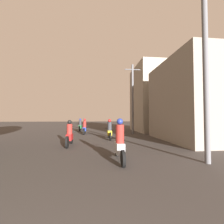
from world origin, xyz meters
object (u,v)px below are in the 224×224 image
utility_pole_far (133,97)px  building_right_near (201,101)px  motorcycle_red (70,135)px  motorcycle_yellow (109,131)px  motorcycle_green (80,126)px  building_right_far (156,99)px  motorcycle_silver (120,144)px  utility_pole_near (205,54)px  motorcycle_blue (85,128)px

utility_pole_far → building_right_near: bearing=-48.4°
motorcycle_red → motorcycle_yellow: bearing=43.0°
motorcycle_green → building_right_far: 9.76m
motorcycle_yellow → motorcycle_silver: bearing=-98.1°
motorcycle_green → utility_pole_far: (5.53, -3.93, 3.03)m
motorcycle_green → utility_pole_near: 15.06m
motorcycle_silver → building_right_far: (6.34, 11.86, 3.26)m
motorcycle_blue → utility_pole_far: size_ratio=0.28×
motorcycle_red → motorcycle_green: size_ratio=1.01×
motorcycle_red → building_right_far: size_ratio=0.27×
motorcycle_yellow → utility_pole_far: size_ratio=0.29×
motorcycle_red → motorcycle_yellow: size_ratio=1.05×
motorcycle_blue → motorcycle_green: (-0.77, 3.28, -0.01)m
motorcycle_silver → motorcycle_yellow: 5.72m
building_right_near → building_right_far: size_ratio=0.82×
motorcycle_silver → building_right_far: building_right_far is taller
motorcycle_green → utility_pole_near: size_ratio=0.27×
motorcycle_green → building_right_near: 12.87m
building_right_near → utility_pole_far: size_ratio=0.92×
motorcycle_red → motorcycle_green: motorcycle_green is taller
motorcycle_yellow → building_right_far: bearing=37.8°
motorcycle_yellow → utility_pole_far: 5.08m
motorcycle_silver → building_right_near: (6.69, 4.40, 2.20)m
motorcycle_green → utility_pole_near: utility_pole_near is taller
motorcycle_silver → motorcycle_green: bearing=111.3°
motorcycle_blue → motorcycle_yellow: bearing=-67.3°
motorcycle_green → building_right_far: building_right_far is taller
motorcycle_yellow → building_right_near: bearing=-18.2°
motorcycle_red → motorcycle_blue: bearing=86.4°
utility_pole_near → utility_pole_far: bearing=92.4°
utility_pole_far → motorcycle_red: bearing=-133.1°
utility_pole_near → building_right_far: bearing=75.6°
building_right_far → utility_pole_far: size_ratio=1.13×
motorcycle_yellow → utility_pole_far: utility_pole_far is taller
building_right_far → utility_pole_near: size_ratio=1.02×
motorcycle_red → motorcycle_silver: bearing=-53.6°
motorcycle_silver → motorcycle_blue: size_ratio=1.05×
motorcycle_silver → motorcycle_blue: motorcycle_silver is taller
motorcycle_silver → utility_pole_far: (2.73, 8.87, 2.99)m
utility_pole_near → motorcycle_green: bearing=113.8°
building_right_far → utility_pole_near: building_right_far is taller
building_right_near → utility_pole_far: utility_pole_far is taller
motorcycle_blue → building_right_near: size_ratio=0.30×
motorcycle_silver → motorcycle_yellow: size_ratio=1.00×
motorcycle_blue → utility_pole_near: (5.15, -10.14, 3.39)m
motorcycle_blue → building_right_far: bearing=8.8°
motorcycle_yellow → utility_pole_near: size_ratio=0.26×
building_right_far → motorcycle_red: bearing=-135.8°
building_right_near → motorcycle_yellow: bearing=168.6°
motorcycle_green → building_right_near: building_right_near is taller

